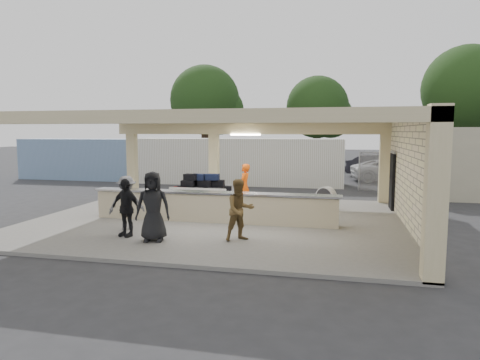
% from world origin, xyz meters
% --- Properties ---
extents(ground, '(120.00, 120.00, 0.00)m').
position_xyz_m(ground, '(0.00, 0.00, 0.00)').
color(ground, '#272729').
rests_on(ground, ground).
extents(pavilion, '(12.01, 10.00, 3.55)m').
position_xyz_m(pavilion, '(0.21, 0.66, 1.35)').
color(pavilion, '#64625D').
rests_on(pavilion, ground).
extents(baggage_counter, '(8.20, 0.58, 0.98)m').
position_xyz_m(baggage_counter, '(0.00, -0.50, 0.59)').
color(baggage_counter, '#BBAD8C').
rests_on(baggage_counter, pavilion).
extents(luggage_cart, '(2.24, 1.41, 1.30)m').
position_xyz_m(luggage_cart, '(-1.16, 1.94, 0.83)').
color(luggage_cart, silver).
rests_on(luggage_cart, pavilion).
extents(drum_fan, '(0.81, 0.69, 0.89)m').
position_xyz_m(drum_fan, '(3.54, 2.30, 0.58)').
color(drum_fan, silver).
rests_on(drum_fan, pavilion).
extents(baggage_handler, '(0.43, 0.67, 1.73)m').
position_xyz_m(baggage_handler, '(0.54, 1.82, 0.96)').
color(baggage_handler, '#F5550C').
rests_on(baggage_handler, pavilion).
extents(passenger_a, '(0.86, 0.76, 1.66)m').
position_xyz_m(passenger_a, '(1.40, -2.66, 0.93)').
color(passenger_a, brown).
rests_on(passenger_a, pavilion).
extents(passenger_b, '(1.01, 0.59, 1.62)m').
position_xyz_m(passenger_b, '(-1.82, -2.92, 0.91)').
color(passenger_b, black).
rests_on(passenger_b, pavilion).
extents(passenger_c, '(1.04, 0.94, 1.62)m').
position_xyz_m(passenger_c, '(-2.18, -2.18, 0.91)').
color(passenger_c, '#55565A').
rests_on(passenger_c, pavilion).
extents(passenger_d, '(0.98, 0.58, 1.87)m').
position_xyz_m(passenger_d, '(-0.86, -3.23, 1.04)').
color(passenger_d, black).
rests_on(passenger_d, pavilion).
extents(car_white_a, '(5.06, 3.00, 1.36)m').
position_xyz_m(car_white_a, '(7.17, 13.28, 0.68)').
color(car_white_a, silver).
rests_on(car_white_a, ground).
extents(car_white_b, '(4.59, 1.79, 1.44)m').
position_xyz_m(car_white_b, '(10.20, 12.86, 0.72)').
color(car_white_b, silver).
rests_on(car_white_b, ground).
extents(car_dark, '(4.68, 3.94, 1.53)m').
position_xyz_m(car_dark, '(6.74, 14.99, 0.76)').
color(car_dark, black).
rests_on(car_dark, ground).
extents(container_white, '(12.07, 2.48, 2.61)m').
position_xyz_m(container_white, '(-1.76, 10.36, 1.31)').
color(container_white, silver).
rests_on(container_white, ground).
extents(container_blue, '(9.79, 2.35, 2.54)m').
position_xyz_m(container_blue, '(-11.02, 10.74, 1.27)').
color(container_blue, '#7089B3').
rests_on(container_blue, ground).
extents(tree_left, '(6.60, 6.30, 9.00)m').
position_xyz_m(tree_left, '(-7.68, 24.16, 5.59)').
color(tree_left, '#382619').
rests_on(tree_left, ground).
extents(tree_mid, '(6.00, 5.60, 8.00)m').
position_xyz_m(tree_mid, '(2.32, 26.16, 4.96)').
color(tree_mid, '#382619').
rests_on(tree_mid, ground).
extents(tree_right, '(7.20, 7.00, 10.00)m').
position_xyz_m(tree_right, '(14.32, 25.16, 6.21)').
color(tree_right, '#382619').
rests_on(tree_right, ground).
extents(adjacent_building, '(6.00, 8.00, 3.20)m').
position_xyz_m(adjacent_building, '(9.50, 10.00, 1.60)').
color(adjacent_building, '#B0A98C').
rests_on(adjacent_building, ground).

